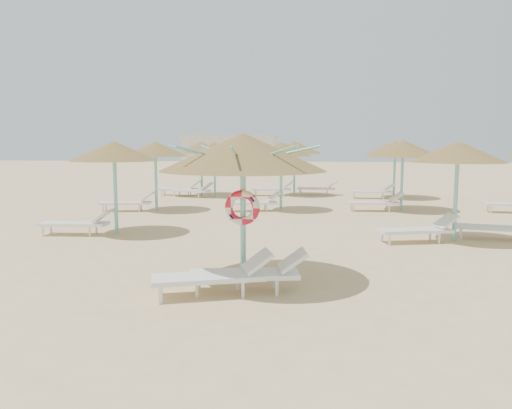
# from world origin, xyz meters

# --- Properties ---
(ground) EXTENTS (120.00, 120.00, 0.00)m
(ground) POSITION_xyz_m (0.00, 0.00, 0.00)
(ground) COLOR #D4B981
(ground) RESTS_ON ground
(main_palapa) EXTENTS (3.13, 3.13, 2.80)m
(main_palapa) POSITION_xyz_m (0.00, -0.29, 2.44)
(main_palapa) COLOR #76CCC5
(main_palapa) RESTS_ON ground
(lounger_main_a) EXTENTS (2.16, 1.23, 0.75)m
(lounger_main_a) POSITION_xyz_m (-0.32, -1.30, 0.36)
(lounger_main_a) COLOR white
(lounger_main_a) RESTS_ON ground
(lounger_main_b) EXTENTS (2.14, 0.95, 0.75)m
(lounger_main_b) POSITION_xyz_m (0.26, -1.04, 0.36)
(lounger_main_b) COLOR white
(lounger_main_b) RESTS_ON ground
(palapa_field) EXTENTS (20.14, 13.84, 2.72)m
(palapa_field) POSITION_xyz_m (3.30, 10.62, 2.31)
(palapa_field) COLOR #76CCC5
(palapa_field) RESTS_ON ground
(service_hut) EXTENTS (8.40, 4.40, 3.25)m
(service_hut) POSITION_xyz_m (-6.00, 35.00, 1.64)
(service_hut) COLOR silver
(service_hut) RESTS_ON ground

